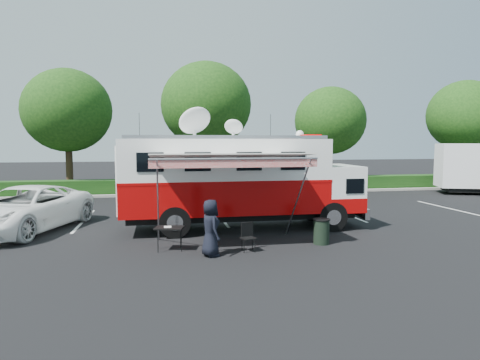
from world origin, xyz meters
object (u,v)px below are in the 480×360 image
object	(u,v)px
command_truck	(240,180)
folding_table	(169,229)
trash_bin	(321,231)
white_suv	(25,231)

from	to	relation	value
command_truck	folding_table	world-z (taller)	command_truck
trash_bin	command_truck	bearing A→B (deg)	126.62
folding_table	white_suv	bearing A→B (deg)	143.89
white_suv	trash_bin	xyz separation A→B (m)	(10.49, -4.05, 0.43)
command_truck	white_suv	size ratio (longest dim) A/B	1.52
command_truck	trash_bin	world-z (taller)	command_truck
command_truck	folding_table	distance (m)	4.24
command_truck	folding_table	size ratio (longest dim) A/B	9.39
folding_table	trash_bin	xyz separation A→B (m)	(5.07, -0.10, -0.27)
white_suv	trash_bin	size ratio (longest dim) A/B	7.28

